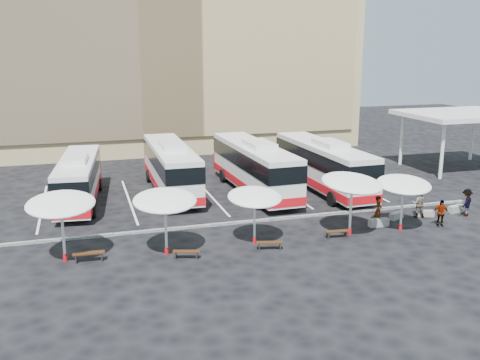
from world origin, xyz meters
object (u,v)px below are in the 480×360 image
object	(u,v)px
conc_bench_2	(425,213)
passenger_0	(378,210)
bus_2	(254,165)
sunshade_1	(165,201)
passenger_2	(441,213)
bus_0	(79,178)
bus_3	(323,164)
passenger_3	(466,203)
sunshade_2	(255,197)
conc_bench_3	(456,209)
sunshade_0	(61,204)
wood_bench_0	(89,255)
sunshade_4	(404,185)
conc_bench_1	(396,216)
passenger_1	(419,203)
sunshade_3	(352,183)
conc_bench_0	(379,223)
wood_bench_1	(186,253)
wood_bench_2	(270,244)
bus_1	(171,166)
wood_bench_3	(337,232)

from	to	relation	value
conc_bench_2	passenger_0	xyz separation A→B (m)	(-3.87, -0.50, 0.72)
bus_2	sunshade_1	world-z (taller)	bus_2
passenger_2	bus_0	bearing A→B (deg)	173.33
bus_2	bus_3	distance (m)	5.41
passenger_0	passenger_3	bearing A→B (deg)	-52.82
sunshade_2	conc_bench_3	distance (m)	15.27
sunshade_0	wood_bench_0	bearing A→B (deg)	-19.11
passenger_0	bus_3	bearing A→B (deg)	37.05
sunshade_4	passenger_0	xyz separation A→B (m)	(-0.71, 1.44, -1.96)
bus_0	conc_bench_1	distance (m)	22.10
passenger_2	passenger_1	bearing A→B (deg)	118.47
sunshade_2	passenger_3	bearing A→B (deg)	3.11
sunshade_3	bus_0	bearing A→B (deg)	142.47
bus_0	conc_bench_0	size ratio (longest dim) A/B	8.98
conc_bench_1	sunshade_4	bearing A→B (deg)	-116.66
conc_bench_0	passenger_2	distance (m)	3.88
sunshade_1	bus_0	bearing A→B (deg)	110.59
bus_2	wood_bench_1	size ratio (longest dim) A/B	8.93
bus_3	sunshade_1	bearing A→B (deg)	-145.71
bus_0	conc_bench_2	size ratio (longest dim) A/B	10.70
sunshade_2	wood_bench_2	size ratio (longest dim) A/B	2.13
passenger_1	wood_bench_0	bearing A→B (deg)	22.31
conc_bench_0	passenger_1	size ratio (longest dim) A/B	0.68
sunshade_0	conc_bench_2	world-z (taller)	sunshade_0
sunshade_2	sunshade_3	distance (m)	5.88
bus_2	passenger_1	xyz separation A→B (m)	(8.37, -9.13, -1.17)
wood_bench_1	passenger_1	size ratio (longest dim) A/B	0.78
passenger_3	sunshade_1	bearing A→B (deg)	-26.15
conc_bench_0	passenger_0	xyz separation A→B (m)	(0.17, 0.40, 0.68)
sunshade_1	passenger_0	xyz separation A→B (m)	(13.61, 1.22, -2.10)
conc_bench_0	passenger_3	distance (m)	6.67
bus_1	conc_bench_3	xyz separation A→B (m)	(17.62, -10.81, -1.82)
sunshade_0	passenger_0	size ratio (longest dim) A/B	2.01
sunshade_1	sunshade_4	bearing A→B (deg)	-0.89
sunshade_1	sunshade_3	size ratio (longest dim) A/B	0.77
wood_bench_2	conc_bench_1	size ratio (longest dim) A/B	1.31
wood_bench_1	wood_bench_3	xyz separation A→B (m)	(9.09, 0.61, -0.00)
conc_bench_1	passenger_1	xyz separation A→B (m)	(1.56, -0.07, 0.73)
wood_bench_0	conc_bench_0	distance (m)	17.50
wood_bench_3	conc_bench_3	distance (m)	10.30
conc_bench_1	passenger_2	world-z (taller)	passenger_2
bus_3	passenger_2	size ratio (longest dim) A/B	7.54
sunshade_0	sunshade_4	size ratio (longest dim) A/B	0.94
conc_bench_0	passenger_3	size ratio (longest dim) A/B	0.70
bus_3	passenger_3	bearing A→B (deg)	-56.26
sunshade_2	conc_bench_2	size ratio (longest dim) A/B	2.98
conc_bench_2	sunshade_2	bearing A→B (deg)	-173.17
sunshade_0	sunshade_4	xyz separation A→B (m)	(19.56, -0.80, -0.22)
sunshade_3	conc_bench_1	world-z (taller)	sunshade_3
bus_1	wood_bench_0	world-z (taller)	bus_1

